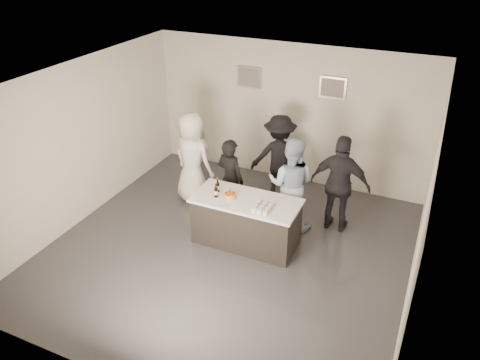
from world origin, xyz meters
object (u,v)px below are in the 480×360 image
Objects in this scene: bar_counter at (246,221)px; beer_bottle_a at (218,185)px; person_main_black at (230,179)px; person_guest_right at (340,184)px; beer_bottle_b at (216,190)px; person_main_blue at (291,184)px; person_guest_back at (279,156)px; person_guest_left at (192,158)px; cake at (230,196)px.

beer_bottle_a reaches higher than bar_counter.
bar_counter is at bearing 145.92° from person_main_black.
person_guest_right reaches higher than person_main_black.
person_main_blue reaches higher than beer_bottle_b.
person_main_black is 2.03m from person_guest_right.
person_main_blue reaches higher than person_guest_back.
person_main_blue is 0.88m from person_guest_right.
person_guest_left reaches higher than person_main_blue.
person_main_blue reaches higher than beer_bottle_a.
person_main_blue is at bearing -168.22° from person_guest_left.
person_guest_back is (-0.08, 1.86, 0.43)m from bar_counter.
beer_bottle_a is 1.35m from person_main_blue.
beer_bottle_a is 0.14× the size of person_guest_right.
person_guest_left is (-0.95, 0.25, 0.13)m from person_main_black.
person_guest_right is (2.94, 0.16, -0.01)m from person_guest_left.
person_guest_back is at bearing 77.80° from beer_bottle_b.
beer_bottle_a is 0.14× the size of person_guest_left.
cake is 0.12× the size of person_guest_back.
bar_counter is at bearing 71.36° from person_guest_back.
beer_bottle_b reaches higher than bar_counter.
cake is 2.01m from person_guest_right.
person_main_blue is at bearing 43.74° from beer_bottle_b.
person_main_black reaches higher than cake.
bar_counter is 1.82m from person_guest_right.
cake is 0.87m from person_main_black.
person_guest_back is (-0.59, 1.01, -0.01)m from person_main_blue.
person_guest_back reaches higher than cake.
cake is 1.67m from person_guest_left.
beer_bottle_b reaches higher than cake.
person_guest_left reaches higher than cake.
cake is at bearing 16.03° from beer_bottle_b.
bar_counter is 7.15× the size of beer_bottle_b.
person_guest_right reaches higher than bar_counter.
person_guest_back reaches higher than person_main_black.
person_guest_left is 1.76m from person_guest_back.
beer_bottle_a is at bearing 31.30° from person_guest_right.
bar_counter is 1.00× the size of person_guest_right.
bar_counter is 1.02m from person_main_black.
person_guest_right reaches higher than beer_bottle_b.
beer_bottle_b is at bearing 112.79° from person_main_black.
cake is 0.11× the size of person_guest_right.
person_guest_back is (0.43, 1.99, -0.15)m from beer_bottle_b.
cake is at bearing -20.56° from beer_bottle_a.
person_guest_right is (1.63, 1.19, -0.01)m from cake.
beer_bottle_a is at bearing 107.52° from beer_bottle_b.
person_main_blue is 0.95× the size of person_guest_left.
person_main_black is 1.16m from person_main_blue.
person_guest_left reaches higher than person_guest_right.
person_guest_right is at bearing -167.38° from person_main_blue.
bar_counter is 1.91m from person_guest_back.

